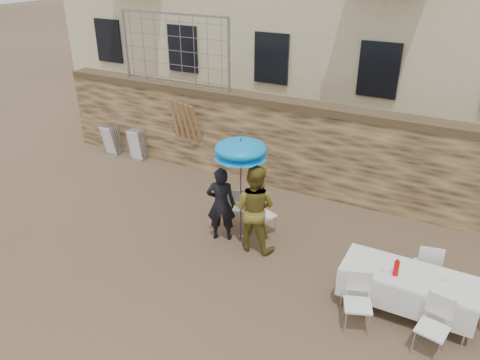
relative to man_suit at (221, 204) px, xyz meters
The scene contains 16 objects.
ground 2.26m from the man_suit, 90.30° to the right, with size 80.00×80.00×0.00m, color brown.
stone_wall 2.90m from the man_suit, 90.22° to the left, with size 13.00×0.50×2.20m, color olive.
chain_link_fence 4.76m from the man_suit, 136.19° to the left, with size 3.20×0.06×1.80m, color gray, non-canonical shape.
man_suit is the anchor object (origin of this frame).
woman_dress 0.76m from the man_suit, ahead, with size 0.88×0.69×1.82m, color olive.
umbrella 1.26m from the man_suit, 14.04° to the left, with size 1.06×1.06×2.11m.
couple_chair_left 0.64m from the man_suit, 90.00° to the left, with size 0.48×0.48×0.96m, color white, non-canonical shape.
couple_chair_right 0.95m from the man_suit, 38.16° to the left, with size 0.48×0.48×0.96m, color white, non-canonical shape.
banquet_table 3.82m from the man_suit, ahead, with size 2.10×0.85×0.78m.
soda_bottle 3.64m from the man_suit, 10.26° to the right, with size 0.09×0.09×0.26m, color red.
table_chair_front_left 3.44m from the man_suit, 21.41° to the right, with size 0.48×0.48×0.96m, color white, non-canonical shape.
table_chair_front_right 4.47m from the man_suit, 16.25° to the right, with size 0.48×0.48×0.96m, color white, non-canonical shape.
table_chair_back 4.01m from the man_suit, ahead, with size 0.48×0.48×0.96m, color white, non-canonical shape.
chair_stack_left 5.68m from the man_suit, 153.42° to the left, with size 0.46×0.47×0.92m, color white, non-canonical shape.
chair_stack_right 4.89m from the man_suit, 148.69° to the left, with size 0.46×0.40×0.92m, color white, non-canonical shape.
wood_planks 3.66m from the man_suit, 134.59° to the left, with size 0.70×0.20×2.00m, color #A37749, non-canonical shape.
Camera 1 is at (4.24, -5.00, 5.43)m, focal length 35.00 mm.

